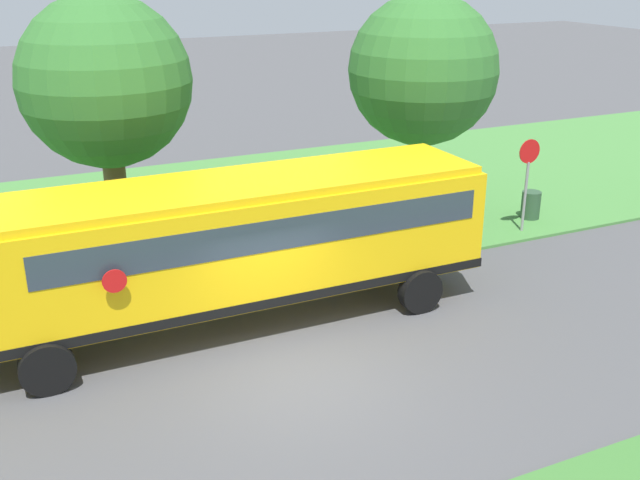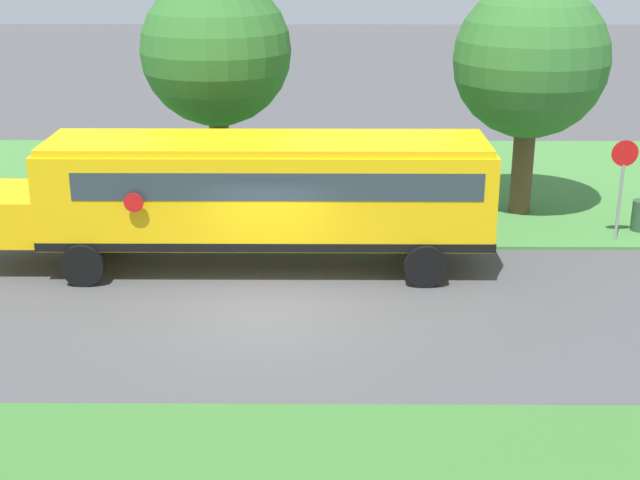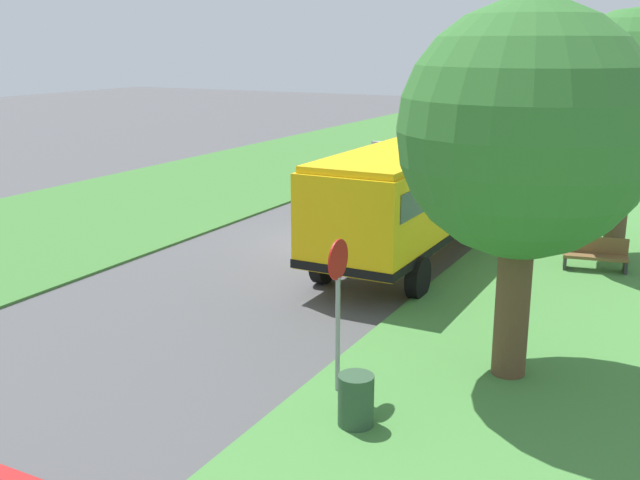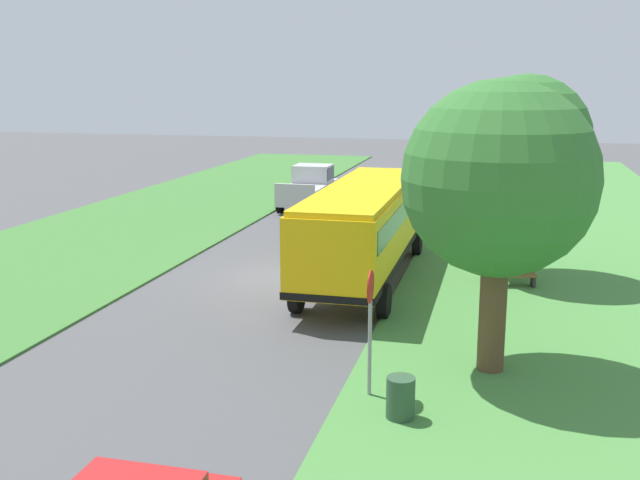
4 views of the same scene
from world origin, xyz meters
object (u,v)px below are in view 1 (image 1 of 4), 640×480
Objects in this scene: oak_tree_roadside_mid at (426,72)px; oak_tree_beside_bus at (107,79)px; school_bus at (229,240)px; stop_sign at (527,175)px; park_bench at (173,235)px; trash_bin at (531,206)px.

oak_tree_beside_bus is at bearing -95.08° from oak_tree_roadside_mid.
school_bus is 4.53× the size of stop_sign.
school_bus is 7.46× the size of park_bench.
stop_sign is at bearing 39.30° from oak_tree_roadside_mid.
stop_sign is at bearing -49.93° from trash_bin.
park_bench is (-4.62, -0.09, -1.45)m from school_bus.
oak_tree_beside_bus is 8.72m from oak_tree_roadside_mid.
stop_sign is (3.16, 10.64, -2.88)m from oak_tree_beside_bus.
oak_tree_roadside_mid is at bearing 119.72° from school_bus.
oak_tree_roadside_mid is 5.10m from trash_bin.
oak_tree_roadside_mid reaches higher than trash_bin.
oak_tree_beside_bus is 4.34m from park_bench.
oak_tree_beside_bus reaches higher than trash_bin.
trash_bin is at bearing 78.80° from park_bench.
trash_bin is (-0.78, 0.93, -1.29)m from stop_sign.
school_bus reaches higher than stop_sign.
park_bench is at bearing -106.73° from stop_sign.
oak_tree_roadside_mid is 2.39× the size of stop_sign.
park_bench is 10.50m from trash_bin.
trash_bin is at bearing 60.82° from oak_tree_roadside_mid.
park_bench is at bearing -93.33° from oak_tree_roadside_mid.
park_bench is at bearing 74.94° from oak_tree_beside_bus.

